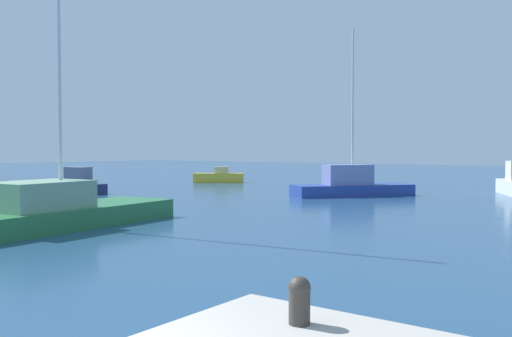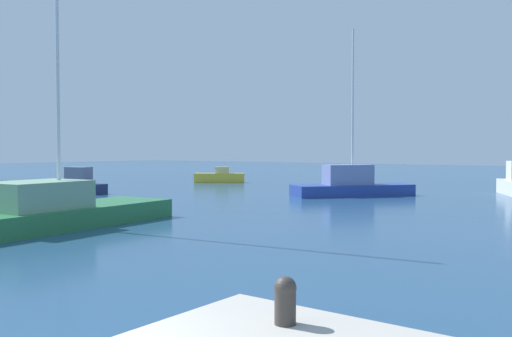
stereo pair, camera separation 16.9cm
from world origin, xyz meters
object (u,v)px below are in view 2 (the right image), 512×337
mooring_bollard (285,299)px  sailboat_green_distant_east (54,210)px  sailboat_blue_behind_lamppost (351,185)px  motorboat_yellow_far_left (220,177)px  motorboat_navy_inner_mooring (74,185)px

mooring_bollard → sailboat_green_distant_east: sailboat_green_distant_east is taller
sailboat_green_distant_east → sailboat_blue_behind_lamppost: 18.11m
motorboat_yellow_far_left → mooring_bollard: bearing=-138.4°
mooring_bollard → motorboat_navy_inner_mooring: (15.83, 26.17, -0.67)m
motorboat_navy_inner_mooring → sailboat_blue_behind_lamppost: sailboat_blue_behind_lamppost is taller
mooring_bollard → motorboat_yellow_far_left: bearing=41.6°
mooring_bollard → motorboat_yellow_far_left: size_ratio=0.12×
sailboat_green_distant_east → motorboat_navy_inner_mooring: bearing=52.6°
sailboat_blue_behind_lamppost → motorboat_yellow_far_left: 15.39m
sailboat_green_distant_east → motorboat_navy_inner_mooring: (9.35, 12.22, -0.07)m
mooring_bollard → sailboat_blue_behind_lamppost: 27.16m
mooring_bollard → sailboat_green_distant_east: size_ratio=0.04×
sailboat_green_distant_east → motorboat_yellow_far_left: sailboat_green_distant_east is taller
sailboat_green_distant_east → motorboat_navy_inner_mooring: 15.39m
mooring_bollard → motorboat_navy_inner_mooring: 30.59m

